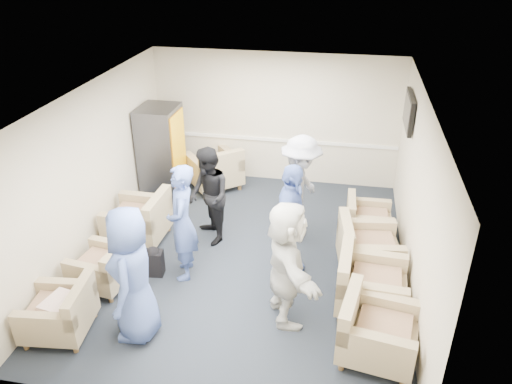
% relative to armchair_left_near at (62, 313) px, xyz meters
% --- Properties ---
extents(floor, '(6.00, 6.00, 0.00)m').
position_rel_armchair_left_near_xyz_m(floor, '(2.01, 2.12, -0.32)').
color(floor, black).
rests_on(floor, ground).
extents(ceiling, '(6.00, 6.00, 0.00)m').
position_rel_armchair_left_near_xyz_m(ceiling, '(2.01, 2.12, 2.38)').
color(ceiling, silver).
rests_on(ceiling, back_wall).
extents(back_wall, '(5.00, 0.02, 2.70)m').
position_rel_armchair_left_near_xyz_m(back_wall, '(2.01, 5.12, 1.03)').
color(back_wall, beige).
rests_on(back_wall, floor).
extents(front_wall, '(5.00, 0.02, 2.70)m').
position_rel_armchair_left_near_xyz_m(front_wall, '(2.01, -0.88, 1.03)').
color(front_wall, beige).
rests_on(front_wall, floor).
extents(left_wall, '(0.02, 6.00, 2.70)m').
position_rel_armchair_left_near_xyz_m(left_wall, '(-0.49, 2.12, 1.03)').
color(left_wall, beige).
rests_on(left_wall, floor).
extents(right_wall, '(0.02, 6.00, 2.70)m').
position_rel_armchair_left_near_xyz_m(right_wall, '(4.51, 2.12, 1.03)').
color(right_wall, beige).
rests_on(right_wall, floor).
extents(chair_rail, '(4.98, 0.04, 0.06)m').
position_rel_armchair_left_near_xyz_m(chair_rail, '(2.01, 5.10, 0.58)').
color(chair_rail, white).
rests_on(chair_rail, back_wall).
extents(tv, '(0.10, 1.00, 0.58)m').
position_rel_armchair_left_near_xyz_m(tv, '(4.45, 3.92, 1.73)').
color(tv, black).
rests_on(tv, right_wall).
extents(armchair_left_near, '(0.89, 0.89, 0.64)m').
position_rel_armchair_left_near_xyz_m(armchair_left_near, '(0.00, 0.00, 0.00)').
color(armchair_left_near, '#998563').
rests_on(armchair_left_near, floor).
extents(armchair_left_mid, '(0.88, 0.88, 0.62)m').
position_rel_armchair_left_near_xyz_m(armchair_left_mid, '(0.10, 1.04, -0.01)').
color(armchair_left_mid, '#998563').
rests_on(armchair_left_mid, floor).
extents(armchair_left_far, '(0.96, 0.96, 0.75)m').
position_rel_armchair_left_near_xyz_m(armchair_left_far, '(0.15, 2.31, 0.05)').
color(armchair_left_far, '#998563').
rests_on(armchair_left_far, floor).
extents(armchair_right_near, '(1.04, 1.04, 0.72)m').
position_rel_armchair_left_near_xyz_m(armchair_right_near, '(3.98, 0.35, 0.04)').
color(armchair_right_near, '#998563').
rests_on(armchair_right_near, floor).
extents(armchair_right_midnear, '(0.98, 0.98, 0.75)m').
position_rel_armchair_left_near_xyz_m(armchair_right_midnear, '(3.90, 1.24, 0.05)').
color(armchair_right_midnear, '#998563').
rests_on(armchair_right_midnear, floor).
extents(armchair_right_midfar, '(1.03, 1.03, 0.73)m').
position_rel_armchair_left_near_xyz_m(armchair_right_midfar, '(3.88, 2.16, 0.04)').
color(armchair_right_midfar, '#998563').
rests_on(armchair_right_midfar, floor).
extents(armchair_right_far, '(0.78, 0.78, 0.61)m').
position_rel_armchair_left_near_xyz_m(armchair_right_far, '(3.91, 3.15, -0.02)').
color(armchair_right_far, '#998563').
rests_on(armchair_right_far, floor).
extents(armchair_corner, '(1.34, 1.34, 0.76)m').
position_rel_armchair_left_near_xyz_m(armchair_corner, '(0.88, 4.48, 0.06)').
color(armchair_corner, '#998563').
rests_on(armchair_corner, floor).
extents(vending_machine, '(0.73, 0.85, 1.80)m').
position_rel_armchair_left_near_xyz_m(vending_machine, '(-0.08, 4.08, 0.58)').
color(vending_machine, '#4A4B52').
rests_on(vending_machine, floor).
extents(backpack, '(0.31, 0.24, 0.49)m').
position_rel_armchair_left_near_xyz_m(backpack, '(0.70, 1.43, -0.07)').
color(backpack, black).
rests_on(backpack, floor).
extents(pillow, '(0.41, 0.49, 0.13)m').
position_rel_armchair_left_near_xyz_m(pillow, '(-0.01, -0.01, 0.17)').
color(pillow, silver).
rests_on(pillow, armchair_left_near).
extents(person_front_left, '(0.71, 0.98, 1.86)m').
position_rel_armchair_left_near_xyz_m(person_front_left, '(0.96, 0.20, 0.61)').
color(person_front_left, '#435AA2').
rests_on(person_front_left, floor).
extents(person_mid_left, '(0.59, 0.76, 1.84)m').
position_rel_armchair_left_near_xyz_m(person_mid_left, '(1.17, 1.53, 0.60)').
color(person_mid_left, '#435AA2').
rests_on(person_mid_left, floor).
extents(person_back_left, '(0.98, 1.03, 1.68)m').
position_rel_armchair_left_near_xyz_m(person_back_left, '(1.29, 2.54, 0.52)').
color(person_back_left, black).
rests_on(person_back_left, floor).
extents(person_back_right, '(0.94, 1.33, 1.87)m').
position_rel_armchair_left_near_xyz_m(person_back_right, '(2.77, 2.89, 0.61)').
color(person_back_right, beige).
rests_on(person_back_right, floor).
extents(person_mid_right, '(0.58, 1.13, 1.85)m').
position_rel_armchair_left_near_xyz_m(person_mid_right, '(2.75, 1.82, 0.61)').
color(person_mid_right, '#435AA2').
rests_on(person_mid_right, floor).
extents(person_front_right, '(1.05, 1.73, 1.78)m').
position_rel_armchair_left_near_xyz_m(person_front_right, '(2.82, 0.86, 0.57)').
color(person_front_right, silver).
rests_on(person_front_right, floor).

